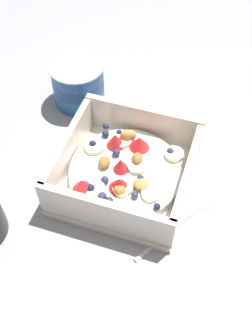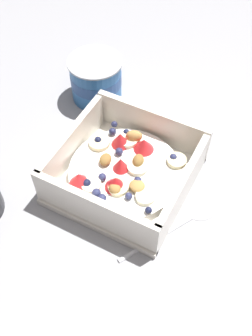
{
  "view_description": "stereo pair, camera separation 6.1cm",
  "coord_description": "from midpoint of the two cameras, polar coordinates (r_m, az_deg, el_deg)",
  "views": [
    {
      "loc": [
        0.13,
        -0.35,
        0.51
      ],
      "look_at": [
        0.01,
        0.0,
        0.03
      ],
      "focal_mm": 43.64,
      "sensor_mm": 36.0,
      "label": 1
    },
    {
      "loc": [
        0.19,
        -0.32,
        0.51
      ],
      "look_at": [
        0.01,
        0.0,
        0.03
      ],
      "focal_mm": 43.64,
      "sensor_mm": 36.0,
      "label": 2
    }
  ],
  "objects": [
    {
      "name": "spoon",
      "position": [
        0.6,
        6.94,
        -5.74
      ],
      "size": [
        0.1,
        0.16,
        0.01
      ],
      "color": "silver",
      "rests_on": "ground"
    },
    {
      "name": "ground_plane",
      "position": [
        0.63,
        -4.12,
        -1.77
      ],
      "size": [
        2.4,
        2.4,
        0.0
      ],
      "primitive_type": "plane",
      "color": "#9E9EA3"
    },
    {
      "name": "fruit_bowl",
      "position": [
        0.61,
        -2.93,
        -0.56
      ],
      "size": [
        0.19,
        0.19,
        0.07
      ],
      "color": "white",
      "rests_on": "ground"
    },
    {
      "name": "yogurt_cup",
      "position": [
        0.73,
        -9.11,
        11.52
      ],
      "size": [
        0.09,
        0.09,
        0.08
      ],
      "color": "#3370B7",
      "rests_on": "ground"
    }
  ]
}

